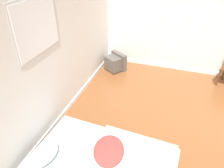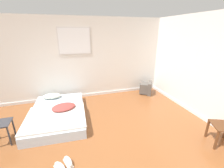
{
  "view_description": "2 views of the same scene",
  "coord_description": "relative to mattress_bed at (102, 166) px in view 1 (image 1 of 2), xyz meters",
  "views": [
    {
      "loc": [
        -2.6,
        0.81,
        2.86
      ],
      "look_at": [
        0.63,
        1.9,
        0.64
      ],
      "focal_mm": 35.0,
      "sensor_mm": 36.0,
      "label": 1
    },
    {
      "loc": [
        -0.42,
        -2.11,
        2.17
      ],
      "look_at": [
        0.82,
        1.9,
        0.67
      ],
      "focal_mm": 24.0,
      "sensor_mm": 36.0,
      "label": 2
    }
  ],
  "objects": [
    {
      "name": "mattress_bed",
      "position": [
        0.0,
        0.0,
        0.0
      ],
      "size": [
        1.45,
        2.12,
        0.38
      ],
      "color": "silver",
      "rests_on": "ground_plane"
    },
    {
      "name": "wall_back",
      "position": [
        0.76,
        1.21,
        1.15
      ],
      "size": [
        8.05,
        0.08,
        2.6
      ],
      "color": "white",
      "rests_on": "ground_plane"
    },
    {
      "name": "crt_tv",
      "position": [
        3.03,
        0.79,
        0.07
      ],
      "size": [
        0.58,
        0.6,
        0.45
      ],
      "color": "#56514C",
      "rests_on": "ground_plane"
    },
    {
      "name": "ground_plane",
      "position": [
        0.76,
        -1.58,
        -0.14
      ],
      "size": [
        20.0,
        20.0,
        0.0
      ],
      "primitive_type": "plane",
      "color": "brown"
    },
    {
      "name": "wall_right",
      "position": [
        3.61,
        -1.58,
        1.14
      ],
      "size": [
        0.08,
        7.93,
        2.6
      ],
      "color": "white",
      "rests_on": "ground_plane"
    }
  ]
}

